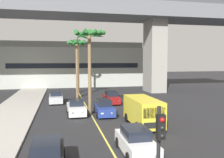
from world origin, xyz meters
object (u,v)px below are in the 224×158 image
Objects in this scene: car_queue_fifth at (111,98)px; palm_tree_mid_median at (90,43)px; car_queue_front at (104,108)px; car_queue_sixth at (136,142)px; palm_tree_near_median at (78,50)px; car_queue_fourth at (47,157)px; car_queue_third at (56,97)px; delivery_van at (143,111)px; palm_tree_far_median at (77,51)px; traffic_light_median_near at (159,155)px; car_queue_second at (76,108)px.

palm_tree_mid_median is (-3.51, -5.88, 6.63)m from car_queue_fifth.
car_queue_front is 1.01× the size of car_queue_sixth.
palm_tree_near_median reaches higher than palm_tree_mid_median.
car_queue_fourth is at bearing -111.79° from car_queue_fifth.
car_queue_fourth is at bearing -106.91° from palm_tree_mid_median.
car_queue_front and car_queue_sixth have the same top height.
car_queue_fifth is at bearing -14.57° from car_queue_third.
palm_tree_far_median is at bearing 105.01° from delivery_van.
car_queue_fourth is 5.24m from car_queue_sixth.
car_queue_fifth is 16.91m from car_queue_sixth.
car_queue_front is at bearing -108.34° from car_queue_fifth.
traffic_light_median_near reaches higher than car_queue_fourth.
palm_tree_far_median is at bearing 92.56° from palm_tree_mid_median.
car_queue_front is 18.87m from palm_tree_near_median.
traffic_light_median_near is 0.49× the size of palm_tree_far_median.
car_queue_fourth is 19.38m from car_queue_fifth.
delivery_van is 0.57× the size of palm_tree_near_median.
car_queue_fourth is 24.43m from palm_tree_far_median.
car_queue_front is 1.01× the size of car_queue_second.
palm_tree_near_median reaches higher than car_queue_front.
car_queue_fifth is 11.05m from delivery_van.
traffic_light_median_near is at bearing -90.22° from palm_tree_near_median.
palm_tree_near_median is (3.63, 9.37, 6.67)m from car_queue_third.
traffic_light_median_near is at bearing -89.08° from palm_tree_far_median.
delivery_van reaches higher than car_queue_second.
car_queue_sixth is at bearing -87.29° from palm_tree_near_median.
delivery_van is (7.44, -12.86, 0.57)m from car_queue_third.
car_queue_second is at bearing 94.38° from traffic_light_median_near.
delivery_van is at bearing -59.95° from car_queue_third.
car_queue_sixth is 0.45× the size of palm_tree_near_median.
car_queue_third is 14.87m from delivery_van.
palm_tree_near_median reaches higher than car_queue_fifth.
car_queue_sixth is at bearing -85.05° from palm_tree_far_median.
car_queue_front is at bearing 90.15° from car_queue_sixth.
palm_tree_mid_median reaches higher than car_queue_sixth.
car_queue_front is 0.79× the size of delivery_van.
car_queue_second is at bearing -131.32° from car_queue_fifth.
palm_tree_mid_median is (3.54, -7.71, 6.63)m from car_queue_third.
car_queue_fourth is (-5.07, -11.59, 0.00)m from car_queue_front.
palm_tree_mid_median reaches higher than delivery_van.
car_queue_sixth is (-2.09, -16.78, 0.00)m from car_queue_fifth.
palm_tree_far_median is at bearing 90.92° from traffic_light_median_near.
palm_tree_mid_median is 1.02× the size of palm_tree_far_median.
car_queue_fifth is (7.05, -1.83, 0.00)m from car_queue_third.
car_queue_third is 1.00× the size of car_queue_sixth.
traffic_light_median_near is at bearing -90.14° from palm_tree_mid_median.
traffic_light_median_near is (-3.55, -23.50, 1.99)m from car_queue_fifth.
car_queue_third is at bearing 89.58° from car_queue_fourth.
car_queue_fourth is at bearing -166.60° from car_queue_sixth.
palm_tree_near_median is at bearing 106.98° from car_queue_fifth.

